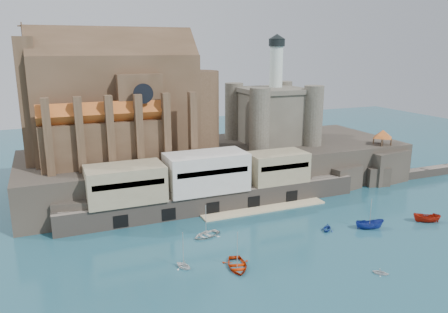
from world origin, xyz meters
TOP-DOWN VIEW (x-y plane):
  - ground at (0.00, 0.00)m, footprint 300.00×300.00m
  - promontory at (-0.19, 39.37)m, footprint 100.00×36.00m
  - quay at (-10.19, 23.07)m, footprint 70.00×12.00m
  - church at (-24.13, 41.85)m, footprint 47.00×25.93m
  - castle_keep at (16.08, 41.08)m, footprint 21.20×21.20m
  - rock_outcrop at (42.00, 25.84)m, footprint 14.50×10.50m
  - pavilion at (42.00, 26.00)m, footprint 6.40×6.40m
  - breakwater at (66.00, 24.00)m, footprint 40.00×3.00m
  - boat_0 at (-14.88, -4.22)m, footprint 4.93×2.49m
  - boat_1 at (5.66, -15.19)m, footprint 2.58×2.51m
  - boat_2 at (16.57, 0.19)m, footprint 2.83×2.79m
  - boat_4 at (-23.21, -0.91)m, footprint 3.31×2.84m
  - boat_5 at (30.00, -1.74)m, footprint 2.93×2.91m
  - boat_6 at (-15.36, 9.46)m, footprint 2.48×4.32m
  - boat_7 at (8.09, 2.73)m, footprint 3.25×3.33m

SIDE VIEW (x-z plane):
  - ground at x=0.00m, z-range 0.00..0.00m
  - breakwater at x=66.00m, z-range -1.20..1.20m
  - boat_0 at x=-14.88m, z-range -3.31..3.31m
  - boat_1 at x=5.66m, z-range -1.30..1.30m
  - boat_2 at x=16.57m, z-range -2.91..2.91m
  - boat_4 at x=-23.21m, z-range -1.64..1.64m
  - boat_5 at x=30.00m, z-range -2.85..2.85m
  - boat_6 at x=-15.36m, z-range -2.91..2.91m
  - boat_7 at x=8.09m, z-range -1.68..1.68m
  - rock_outcrop at x=42.00m, z-range -0.33..8.37m
  - promontory at x=-0.19m, z-range -0.08..9.92m
  - quay at x=-10.19m, z-range -0.46..12.59m
  - pavilion at x=42.00m, z-range 10.03..15.43m
  - castle_keep at x=16.08m, z-range 3.66..32.96m
  - church at x=-24.13m, z-range 6.88..37.38m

